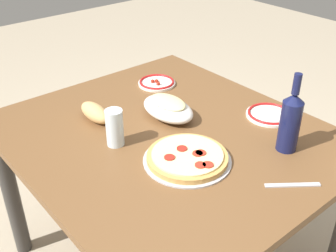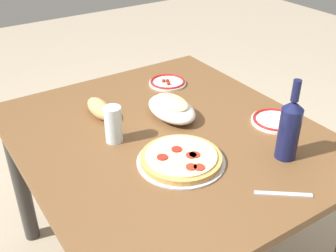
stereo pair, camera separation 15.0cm
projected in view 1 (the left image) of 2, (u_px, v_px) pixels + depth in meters
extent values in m
cube|color=brown|center=(168.00, 136.00, 1.52)|extent=(1.17, 1.03, 0.03)
cylinder|color=#33302D|center=(171.00, 124.00, 2.31)|extent=(0.07, 0.07, 0.69)
cylinder|color=#33302D|center=(11.00, 192.00, 1.80)|extent=(0.07, 0.07, 0.69)
cylinder|color=#B7B7BC|center=(187.00, 160.00, 1.37)|extent=(0.29, 0.29, 0.01)
cylinder|color=tan|center=(187.00, 157.00, 1.36)|extent=(0.27, 0.27, 0.02)
cylinder|color=beige|center=(187.00, 154.00, 1.35)|extent=(0.24, 0.24, 0.01)
cylinder|color=#B22D1E|center=(208.00, 165.00, 1.30)|extent=(0.04, 0.04, 0.00)
cylinder|color=maroon|center=(182.00, 148.00, 1.37)|extent=(0.04, 0.04, 0.00)
cylinder|color=#B22D1E|center=(200.00, 165.00, 1.29)|extent=(0.04, 0.04, 0.00)
cylinder|color=maroon|center=(170.00, 157.00, 1.33)|extent=(0.04, 0.04, 0.00)
cylinder|color=#B22D1E|center=(201.00, 153.00, 1.35)|extent=(0.04, 0.04, 0.00)
cylinder|color=#B22D1E|center=(198.00, 153.00, 1.35)|extent=(0.04, 0.04, 0.00)
ellipsoid|color=white|center=(168.00, 109.00, 1.60)|extent=(0.24, 0.15, 0.07)
ellipsoid|color=#AD2819|center=(168.00, 106.00, 1.60)|extent=(0.20, 0.12, 0.03)
ellipsoid|color=beige|center=(168.00, 102.00, 1.59)|extent=(0.17, 0.10, 0.02)
cylinder|color=#141942|center=(289.00, 126.00, 1.38)|extent=(0.07, 0.07, 0.18)
cone|color=#141942|center=(294.00, 98.00, 1.33)|extent=(0.07, 0.07, 0.03)
cylinder|color=#141942|center=(297.00, 84.00, 1.30)|extent=(0.03, 0.03, 0.07)
cylinder|color=silver|center=(115.00, 128.00, 1.42)|extent=(0.06, 0.06, 0.13)
cylinder|color=white|center=(157.00, 83.00, 1.87)|extent=(0.17, 0.17, 0.01)
torus|color=red|center=(157.00, 82.00, 1.87)|extent=(0.16, 0.16, 0.01)
cube|color=#AD2819|center=(153.00, 81.00, 1.86)|extent=(0.01, 0.01, 0.01)
cube|color=#AD2819|center=(157.00, 81.00, 1.87)|extent=(0.01, 0.01, 0.01)
cube|color=#AD2819|center=(158.00, 84.00, 1.84)|extent=(0.01, 0.01, 0.01)
cylinder|color=white|center=(269.00, 115.00, 1.62)|extent=(0.18, 0.18, 0.01)
torus|color=red|center=(270.00, 113.00, 1.62)|extent=(0.17, 0.17, 0.01)
ellipsoid|color=tan|center=(95.00, 113.00, 1.58)|extent=(0.17, 0.07, 0.06)
cube|color=#B7B7BC|center=(292.00, 185.00, 1.26)|extent=(0.12, 0.14, 0.00)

